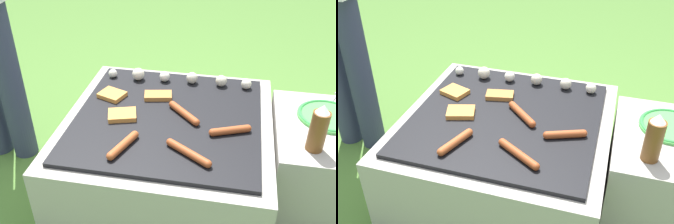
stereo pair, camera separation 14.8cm
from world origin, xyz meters
TOP-DOWN VIEW (x-y plane):
  - ground_plane at (0.00, 0.00)m, footprint 14.00×14.00m
  - grill at (0.00, 0.00)m, footprint 0.86×0.86m
  - side_ledge at (0.65, 0.04)m, footprint 0.42×0.53m
  - sausage_front_center at (0.06, 0.01)m, footprint 0.15×0.15m
  - sausage_front_left at (0.26, -0.08)m, footprint 0.16×0.08m
  - sausage_back_left at (-0.12, -0.24)m, footprint 0.08×0.17m
  - sausage_back_center at (0.12, -0.24)m, footprint 0.18×0.13m
  - bread_slice_center at (-0.27, 0.11)m, footprint 0.13×0.12m
  - bread_slice_left at (-0.07, 0.14)m, footprint 0.13×0.09m
  - bread_slice_right at (-0.18, -0.04)m, footprint 0.13×0.12m
  - mushroom_row at (-0.00, 0.29)m, footprint 0.68×0.07m
  - plate_colorful at (0.65, 0.11)m, footprint 0.25×0.25m
  - condiment_bottle at (0.57, -0.11)m, footprint 0.06×0.06m
  - fork_utensil at (0.68, 0.24)m, footprint 0.10×0.19m

SIDE VIEW (x-z plane):
  - ground_plane at x=0.00m, z-range 0.00..0.00m
  - grill at x=0.00m, z-range 0.00..0.38m
  - side_ledge at x=0.65m, z-range 0.00..0.38m
  - fork_utensil at x=0.68m, z-range 0.38..0.39m
  - plate_colorful at x=0.65m, z-range 0.38..0.40m
  - bread_slice_center at x=-0.27m, z-range 0.38..0.40m
  - bread_slice_left at x=-0.07m, z-range 0.38..0.40m
  - bread_slice_right at x=-0.18m, z-range 0.38..0.40m
  - sausage_back_center at x=0.12m, z-range 0.38..0.41m
  - sausage_front_center at x=0.06m, z-range 0.38..0.41m
  - sausage_front_left at x=0.26m, z-range 0.38..0.41m
  - sausage_back_left at x=-0.12m, z-range 0.38..0.41m
  - mushroom_row at x=0.00m, z-range 0.38..0.44m
  - condiment_bottle at x=0.57m, z-range 0.38..0.56m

